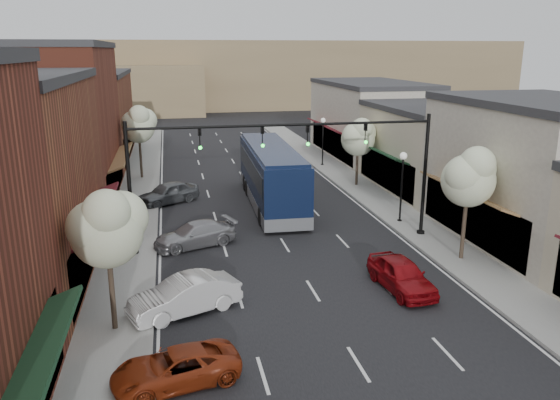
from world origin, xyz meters
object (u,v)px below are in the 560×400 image
tree_right_far (359,136)px  parked_car_b (185,296)px  tree_left_far (139,124)px  tree_right_near (470,175)px  parked_car_c (195,235)px  signal_mast_left (177,167)px  parked_car_a (176,368)px  signal_mast_right (386,158)px  lamp_post_far (323,134)px  parked_car_d (168,193)px  red_hatchback (401,274)px  lamp_post_near (402,176)px  tree_left_near (107,226)px  coach_bus (271,175)px

tree_right_far → parked_car_b: tree_right_far is taller
tree_right_far → tree_left_far: 17.66m
tree_right_far → tree_left_far: bearing=160.1°
parked_car_b → tree_right_near: bearing=79.3°
parked_car_c → tree_right_near: bearing=49.7°
signal_mast_left → parked_car_b: (-0.01, -6.98, -3.87)m
signal_mast_left → parked_car_a: bearing=-92.3°
tree_right_near → parked_car_b: 14.75m
signal_mast_right → tree_right_far: signal_mast_right is taller
tree_right_far → lamp_post_far: (-0.55, 8.06, -0.99)m
signal_mast_right → parked_car_d: size_ratio=1.86×
red_hatchback → lamp_post_near: bearing=61.8°
tree_left_near → red_hatchback: size_ratio=1.34×
coach_bus → parked_car_d: (-7.00, 1.70, -1.35)m
tree_right_far → parked_car_c: size_ratio=1.20×
signal_mast_right → red_hatchback: size_ratio=1.93×
tree_right_near → tree_left_far: 27.56m
lamp_post_far → parked_car_a: lamp_post_far is taller
tree_left_near → parked_car_b: (2.62, 1.07, -3.47)m
coach_bus → parked_car_d: coach_bus is taller
signal_mast_right → coach_bus: signal_mast_right is taller
lamp_post_near → parked_car_a: (-13.89, -14.39, -2.44)m
red_hatchback → parked_car_b: size_ratio=0.94×
coach_bus → parked_car_a: (-6.89, -20.12, -1.54)m
signal_mast_right → tree_right_far: 12.27m
signal_mast_left → parked_car_c: 4.13m
red_hatchback → parked_car_c: bearing=134.2°
tree_right_near → lamp_post_near: tree_right_near is taller
signal_mast_right → tree_left_near: 16.05m
tree_left_near → parked_car_d: bearing=83.5°
parked_car_b → signal_mast_left: bearing=157.4°
lamp_post_far → signal_mast_right: bearing=-96.2°
lamp_post_far → parked_car_c: (-12.62, -19.14, -2.35)m
tree_right_near → lamp_post_near: (-0.55, 6.56, -1.45)m
signal_mast_right → parked_car_c: signal_mast_right is taller
tree_left_near → parked_car_b: bearing=22.3°
tree_left_near → parked_car_c: tree_left_near is taller
red_hatchback → parked_car_c: red_hatchback is taller
tree_right_far → lamp_post_near: bearing=-93.3°
tree_right_far → tree_left_far: size_ratio=0.89×
lamp_post_near → parked_car_d: lamp_post_near is taller
parked_car_a → parked_car_b: size_ratio=0.90×
tree_left_near → tree_left_far: size_ratio=0.93×
signal_mast_left → lamp_post_far: size_ratio=1.85×
signal_mast_right → parked_car_d: 15.92m
tree_right_near → tree_right_far: tree_right_near is taller
lamp_post_far → parked_car_d: 17.39m
tree_right_near → parked_car_a: size_ratio=1.46×
tree_right_far → parked_car_c: bearing=-139.9°
parked_car_d → lamp_post_far: bearing=92.2°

